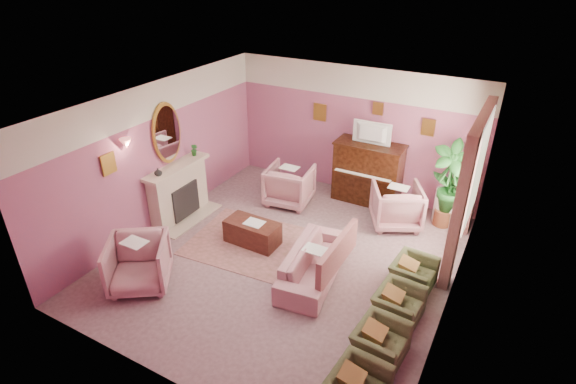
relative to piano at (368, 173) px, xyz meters
The scene contains 48 objects.
floor 2.80m from the piano, 100.57° to the right, with size 5.50×6.00×0.01m, color gray.
ceiling 3.47m from the piano, 100.57° to the right, with size 5.50×6.00×0.01m, color white.
wall_back 0.96m from the piano, 147.38° to the left, with size 5.50×0.02×2.80m, color #874D78.
wall_front 5.75m from the piano, 95.03° to the right, with size 5.50×0.02×2.80m, color #874D78.
wall_left 4.28m from the piano, 140.49° to the right, with size 0.02×6.00×2.80m, color #874D78.
wall_right 3.58m from the piano, 49.98° to the right, with size 0.02×6.00×2.80m, color #874D78.
picture_rail_band 1.92m from the piano, 148.20° to the left, with size 5.50×0.01×0.65m, color silver.
stripe_panel 2.66m from the piano, 31.69° to the right, with size 0.01×3.00×2.15m, color #A4B592.
fireplace_surround 3.96m from the piano, 141.25° to the right, with size 0.30×1.40×1.10m, color beige.
fireplace_inset 3.89m from the piano, 140.33° to the right, with size 0.18×0.72×0.68m, color #262424.
fire_ember 3.88m from the piano, 139.95° to the right, with size 0.06×0.54×0.10m, color #FE6635.
mantel_shelf 3.97m from the piano, 140.98° to the right, with size 0.40×1.55×0.07m, color beige.
hearth 3.86m from the piano, 139.37° to the right, with size 0.55×1.50×0.02m, color beige.
mirror_frame 4.21m from the piano, 142.22° to the right, with size 0.04×0.72×1.20m, color #B38931.
mirror_glass 4.19m from the piano, 142.01° to the right, with size 0.01×0.60×1.06m, color silver.
sconce_shade 4.90m from the piano, 131.47° to the right, with size 0.20×0.20×0.16m, color #FD8178.
piano is the anchor object (origin of this frame).
piano_keyshelf 0.36m from the piano, 90.00° to the right, with size 1.30×0.12×0.06m, color black.
piano_keys 0.37m from the piano, 90.00° to the right, with size 1.20×0.08×0.02m, color white.
piano_top 0.66m from the piano, ahead, with size 1.45×0.65×0.04m, color black.
television 0.95m from the piano, 90.00° to the right, with size 0.80×0.12×0.48m, color #262424.
print_back_left 1.71m from the piano, 167.85° to the left, with size 0.30×0.03×0.38m, color #B38931.
print_back_right 1.57m from the piano, 14.93° to the left, with size 0.26×0.03×0.34m, color #B38931.
print_back_mid 1.38m from the piano, 90.00° to the left, with size 0.22×0.03×0.26m, color #B38931.
print_left_wall 5.15m from the piano, 129.60° to the right, with size 0.03×0.28×0.36m, color #B38931.
window_blind 2.69m from the piano, 27.19° to the right, with size 0.03×1.40×1.80m, color beige.
curtain_left 3.02m from the piano, 44.04° to the right, with size 0.16×0.34×2.60m, color #A15A5B.
curtain_right 2.23m from the piano, ahead, with size 0.16×0.34×2.60m, color #A15A5B.
pelmet 3.07m from the piano, 28.06° to the right, with size 0.16×2.20×0.16m, color #A15A5B.
mantel_plant 3.67m from the piano, 147.67° to the right, with size 0.16×0.16×0.28m, color #1D5B20.
mantel_vase 4.30m from the piano, 135.67° to the right, with size 0.16×0.16×0.16m, color silver.
area_rug 2.91m from the piano, 114.00° to the right, with size 2.50×1.80×0.01m, color #97605D.
coffee_table 2.91m from the piano, 116.31° to the right, with size 1.00×0.50×0.45m, color #431E16.
table_paper 2.86m from the piano, 115.41° to the right, with size 0.35×0.28×0.01m, color white.
sofa 2.93m from the piano, 86.88° to the right, with size 0.63×1.90×0.77m, color #C0858C.
sofa_throw 2.96m from the piano, 79.13° to the right, with size 0.10×1.44×0.53m, color #A15A5B.
floral_armchair_left 1.69m from the piano, 147.41° to the right, with size 0.90×0.90×0.94m, color #C0858C.
floral_armchair_right 1.10m from the piano, 37.90° to the right, with size 0.90×0.90×0.94m, color #C0858C.
floral_armchair_front 4.99m from the piano, 116.31° to the right, with size 0.90×0.90×0.94m, color #C0858C.
olive_chair_a 5.11m from the piano, 70.93° to the right, with size 0.51×0.73×0.63m, color #4D5732.
olive_chair_b 4.35m from the piano, 67.39° to the right, with size 0.51×0.73×0.63m, color #4D5732.
olive_chair_c 3.61m from the piano, 62.35° to the right, with size 0.51×0.73×0.63m, color #4D5732.
olive_chair_d 2.91m from the piano, 54.78° to the right, with size 0.51×0.73×0.63m, color #4D5732.
side_table 1.74m from the piano, ahead, with size 0.52×0.52×0.70m, color white.
side_plant_big 1.73m from the piano, ahead, with size 0.30×0.30×0.34m, color #1D5B20.
side_plant_small 1.85m from the piano, ahead, with size 0.16×0.16×0.28m, color #1D5B20.
palm_pot 1.76m from the piano, ahead, with size 0.34×0.34×0.34m, color brown.
palm_plant 1.75m from the piano, ahead, with size 0.76×0.76×1.44m, color #1D5B20.
Camera 1 is at (3.17, -5.70, 4.82)m, focal length 28.00 mm.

